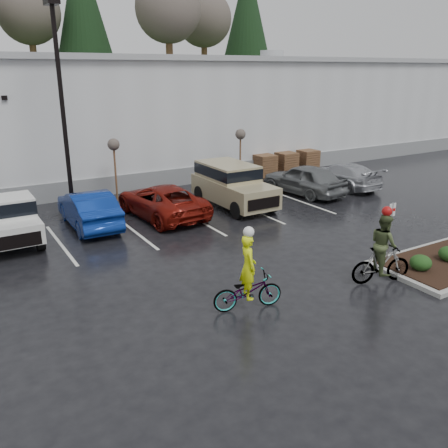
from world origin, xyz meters
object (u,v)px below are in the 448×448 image
pallet_stack_b (286,163)px  fire_lane_sign (391,225)px  car_grey (304,179)px  pickup_white (5,216)px  car_red (162,201)px  car_blue (89,209)px  car_far_silver (342,175)px  pallet_stack_a (265,165)px  cyclist_hivis (248,284)px  lamppost (60,88)px  sapling_east (240,137)px  pallet_stack_c (307,160)px  cyclist_olive (382,256)px  sapling_mid (114,148)px  suv_tan (234,186)px

pallet_stack_b → fire_lane_sign: (-6.40, -13.80, 0.73)m
car_grey → pickup_white: bearing=-8.6°
pickup_white → car_red: pickup_white is taller
car_blue → car_far_silver: size_ratio=0.99×
pallet_stack_a → car_grey: 4.94m
fire_lane_sign → cyclist_hivis: cyclist_hivis is taller
lamppost → car_red: size_ratio=1.72×
sapling_east → pallet_stack_a: sapling_east is taller
sapling_east → pallet_stack_b: (4.20, 1.00, -2.05)m
lamppost → car_blue: bearing=-87.3°
sapling_east → pallet_stack_c: sapling_east is taller
pickup_white → car_far_silver: size_ratio=1.08×
pallet_stack_c → fire_lane_sign: fire_lane_sign is taller
lamppost → car_grey: bearing=-13.8°
lamppost → pallet_stack_b: size_ratio=6.83×
cyclist_hivis → car_red: bearing=4.0°
car_far_silver → cyclist_olive: (-8.11, -9.97, 0.20)m
sapling_mid → sapling_east: same height
cyclist_hivis → cyclist_olive: bearing=-85.8°
sapling_east → car_grey: 4.58m
sapling_mid → pallet_stack_b: sapling_mid is taller
cyclist_olive → fire_lane_sign: bearing=-39.3°
sapling_mid → car_far_silver: sapling_mid is taller
car_far_silver → pallet_stack_a: bearing=-68.2°
pickup_white → car_grey: pickup_white is taller
pallet_stack_a → car_red: (-9.14, -4.67, 0.07)m
lamppost → car_red: (3.36, -2.67, -4.94)m
pallet_stack_c → suv_tan: suv_tan is taller
pallet_stack_a → car_far_silver: (2.01, -4.77, 0.03)m
car_blue → car_far_silver: car_blue is taller
fire_lane_sign → car_far_silver: size_ratio=0.46×
car_blue → suv_tan: bearing=176.4°
sapling_east → car_far_silver: bearing=-39.8°
sapling_east → lamppost: bearing=-174.3°
fire_lane_sign → pallet_stack_a: bearing=71.2°
pallet_stack_b → cyclist_hivis: (-12.37, -14.01, 0.08)m
pallet_stack_a → cyclist_olive: cyclist_olive is taller
lamppost → pallet_stack_a: bearing=9.1°
pickup_white → cyclist_hivis: (5.00, -9.60, -0.23)m
suv_tan → cyclist_olive: cyclist_olive is taller
sapling_east → pickup_white: bearing=-165.5°
lamppost → car_far_silver: lamppost is taller
pallet_stack_a → cyclist_olive: 15.95m
sapling_mid → pallet_stack_a: bearing=5.7°
car_grey → lamppost: bearing=-20.6°
pallet_stack_a → car_red: car_red is taller
sapling_mid → pallet_stack_a: (10.00, 1.00, -2.05)m
sapling_mid → pickup_white: sapling_mid is taller
car_grey → car_far_silver: (2.91, 0.09, -0.13)m
cyclist_olive → pickup_white: bearing=59.8°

